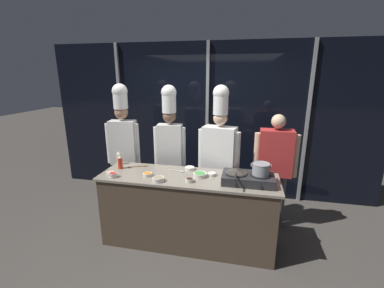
{
  "coord_description": "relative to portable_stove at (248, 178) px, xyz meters",
  "views": [
    {
      "loc": [
        0.67,
        -2.9,
        2.17
      ],
      "look_at": [
        0.0,
        0.25,
        1.29
      ],
      "focal_mm": 24.0,
      "sensor_mm": 36.0,
      "label": 1
    }
  ],
  "objects": [
    {
      "name": "prep_bowl_scallions",
      "position": [
        -0.58,
        0.06,
        -0.03
      ],
      "size": [
        0.17,
        0.17,
        0.05
      ],
      "color": "silver",
      "rests_on": "demo_counter"
    },
    {
      "name": "prep_bowl_carrots",
      "position": [
        -1.23,
        -0.05,
        -0.03
      ],
      "size": [
        0.12,
        0.12,
        0.04
      ],
      "color": "silver",
      "rests_on": "demo_counter"
    },
    {
      "name": "serving_spoon_solid",
      "position": [
        -1.43,
        0.26,
        -0.05
      ],
      "size": [
        0.26,
        0.14,
        0.02
      ],
      "color": "olive",
      "rests_on": "demo_counter"
    },
    {
      "name": "squeeze_bottle_oil",
      "position": [
        -1.78,
        0.28,
        0.04
      ],
      "size": [
        0.07,
        0.07,
        0.19
      ],
      "color": "beige",
      "rests_on": "demo_counter"
    },
    {
      "name": "prep_bowl_shrimp",
      "position": [
        -1.71,
        -0.11,
        -0.03
      ],
      "size": [
        0.1,
        0.1,
        0.04
      ],
      "color": "silver",
      "rests_on": "demo_counter"
    },
    {
      "name": "person_guest",
      "position": [
        0.37,
        0.68,
        0.01
      ],
      "size": [
        0.59,
        0.24,
        1.65
      ],
      "rotation": [
        0.0,
        0.0,
        3.12
      ],
      "color": "#4C4C51",
      "rests_on": "ground_plane"
    },
    {
      "name": "chef_sous",
      "position": [
        -1.15,
        0.68,
        0.23
      ],
      "size": [
        0.47,
        0.23,
        2.02
      ],
      "rotation": [
        0.0,
        0.0,
        3.25
      ],
      "color": "#4C4C51",
      "rests_on": "ground_plane"
    },
    {
      "name": "portable_stove",
      "position": [
        0.0,
        0.0,
        0.0
      ],
      "size": [
        0.6,
        0.37,
        0.12
      ],
      "color": "#28282B",
      "rests_on": "demo_counter"
    },
    {
      "name": "stock_pot",
      "position": [
        0.14,
        0.0,
        0.13
      ],
      "size": [
        0.23,
        0.2,
        0.14
      ],
      "color": "#93969B",
      "rests_on": "portable_stove"
    },
    {
      "name": "chef_line",
      "position": [
        -0.41,
        0.62,
        0.16
      ],
      "size": [
        0.6,
        0.32,
        2.03
      ],
      "rotation": [
        0.0,
        0.0,
        2.95
      ],
      "color": "#2D3856",
      "rests_on": "ground_plane"
    },
    {
      "name": "squeeze_bottle_chili",
      "position": [
        -1.68,
        0.12,
        0.04
      ],
      "size": [
        0.06,
        0.06,
        0.19
      ],
      "color": "red",
      "rests_on": "demo_counter"
    },
    {
      "name": "demo_counter",
      "position": [
        -0.73,
        0.05,
        -0.52
      ],
      "size": [
        2.23,
        0.66,
        0.94
      ],
      "color": "#4C3D2D",
      "rests_on": "ground_plane"
    },
    {
      "name": "chef_head",
      "position": [
        -1.87,
        0.61,
        0.23
      ],
      "size": [
        0.51,
        0.25,
        2.04
      ],
      "rotation": [
        0.0,
        0.0,
        3.28
      ],
      "color": "#232326",
      "rests_on": "ground_plane"
    },
    {
      "name": "prep_bowl_bell_pepper",
      "position": [
        -1.63,
        -0.18,
        -0.02
      ],
      "size": [
        0.1,
        0.1,
        0.06
      ],
      "color": "silver",
      "rests_on": "demo_counter"
    },
    {
      "name": "window_wall_back",
      "position": [
        -0.73,
        1.62,
        0.36
      ],
      "size": [
        5.83,
        0.09,
        2.7
      ],
      "color": "black",
      "rests_on": "ground_plane"
    },
    {
      "name": "ground_plane",
      "position": [
        -0.73,
        0.05,
        -0.99
      ],
      "size": [
        24.0,
        24.0,
        0.0
      ],
      "primitive_type": "plane",
      "color": "#47423D"
    },
    {
      "name": "prep_bowl_garlic",
      "position": [
        -0.76,
        0.28,
        -0.03
      ],
      "size": [
        0.13,
        0.13,
        0.04
      ],
      "color": "silver",
      "rests_on": "demo_counter"
    },
    {
      "name": "serving_spoon_slotted",
      "position": [
        -0.87,
        0.18,
        -0.05
      ],
      "size": [
        0.22,
        0.06,
        0.02
      ],
      "color": "#B2B5BA",
      "rests_on": "demo_counter"
    },
    {
      "name": "prep_bowl_soy_glaze",
      "position": [
        -0.67,
        -0.12,
        -0.03
      ],
      "size": [
        0.1,
        0.1,
        0.04
      ],
      "color": "silver",
      "rests_on": "demo_counter"
    },
    {
      "name": "frying_pan",
      "position": [
        -0.14,
        -0.0,
        0.08
      ],
      "size": [
        0.26,
        0.45,
        0.05
      ],
      "color": "#38332D",
      "rests_on": "portable_stove"
    },
    {
      "name": "prep_bowl_mushrooms",
      "position": [
        -1.04,
        -0.18,
        -0.03
      ],
      "size": [
        0.14,
        0.14,
        0.05
      ],
      "color": "silver",
      "rests_on": "demo_counter"
    },
    {
      "name": "prep_bowl_onion",
      "position": [
        -0.44,
        0.13,
        -0.03
      ],
      "size": [
        0.11,
        0.11,
        0.04
      ],
      "color": "silver",
      "rests_on": "demo_counter"
    }
  ]
}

